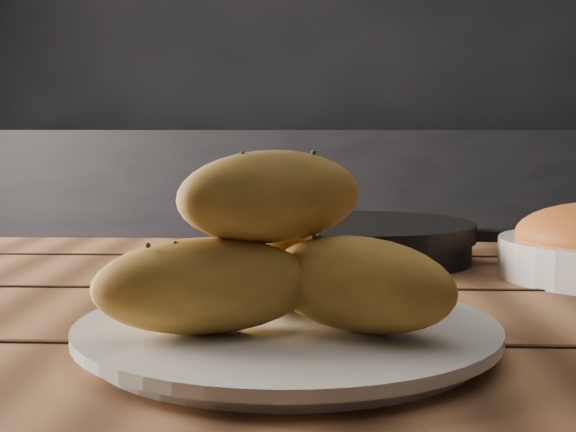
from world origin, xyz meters
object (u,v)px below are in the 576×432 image
at_px(bread_rolls, 279,257).
at_px(skillet, 365,240).
at_px(plate, 287,333).
at_px(table, 388,431).

distance_m(bread_rolls, skillet, 0.39).
bearing_deg(bread_rolls, plate, 30.96).
relative_size(plate, skillet, 0.75).
height_order(bread_rolls, skillet, bread_rolls).
bearing_deg(plate, table, 52.34).
distance_m(plate, bread_rolls, 0.05).
height_order(plate, skillet, skillet).
bearing_deg(skillet, plate, -101.55).
xyz_separation_m(bread_rolls, skillet, (0.08, 0.38, -0.04)).
height_order(table, bread_rolls, bread_rolls).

